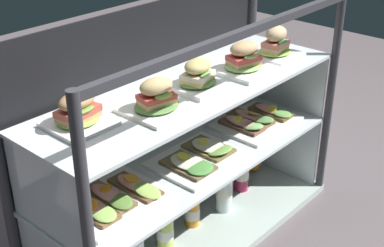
{
  "coord_description": "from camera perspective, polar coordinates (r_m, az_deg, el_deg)",
  "views": [
    {
      "loc": [
        -1.31,
        -1.16,
        1.41
      ],
      "look_at": [
        0.0,
        0.0,
        0.52
      ],
      "focal_mm": 50.51,
      "sensor_mm": 36.0,
      "label": 1
    }
  ],
  "objects": [
    {
      "name": "ground_plane",
      "position": [
        2.25,
        -0.0,
        -12.14
      ],
      "size": [
        6.0,
        6.0,
        0.02
      ],
      "primitive_type": "cube",
      "color": "#5B5154",
      "rests_on": "ground"
    },
    {
      "name": "case_base_deck",
      "position": [
        2.24,
        -0.0,
        -11.62
      ],
      "size": [
        1.33,
        0.45,
        0.03
      ],
      "primitive_type": "cube",
      "color": "#B0C1B8",
      "rests_on": "ground"
    },
    {
      "name": "case_frame",
      "position": [
        2.05,
        -2.68,
        0.57
      ],
      "size": [
        1.33,
        0.45,
        0.92
      ],
      "color": "#333338",
      "rests_on": "ground"
    },
    {
      "name": "riser_lower_tier",
      "position": [
        2.13,
        -0.0,
        -7.79
      ],
      "size": [
        1.26,
        0.39,
        0.33
      ],
      "color": "silver",
      "rests_on": "case_base_deck"
    },
    {
      "name": "shelf_lower_glass",
      "position": [
        2.03,
        -0.0,
        -3.8
      ],
      "size": [
        1.27,
        0.4,
        0.01
      ],
      "primitive_type": "cube",
      "color": "silver",
      "rests_on": "riser_lower_tier"
    },
    {
      "name": "riser_upper_tier",
      "position": [
        1.96,
        -0.0,
        -0.16
      ],
      "size": [
        1.26,
        0.39,
        0.28
      ],
      "color": "silver",
      "rests_on": "shelf_lower_glass"
    },
    {
      "name": "shelf_upper_glass",
      "position": [
        1.9,
        -0.0,
        3.72
      ],
      "size": [
        1.27,
        0.4,
        0.01
      ],
      "primitive_type": "cube",
      "color": "silver",
      "rests_on": "riser_upper_tier"
    },
    {
      "name": "plated_roll_sandwich_left_of_center",
      "position": [
        1.64,
        -11.92,
        1.05
      ],
      "size": [
        0.18,
        0.18,
        0.11
      ],
      "color": "white",
      "rests_on": "shelf_upper_glass"
    },
    {
      "name": "plated_roll_sandwich_mid_right",
      "position": [
        1.71,
        -3.75,
        2.5
      ],
      "size": [
        0.2,
        0.2,
        0.11
      ],
      "color": "white",
      "rests_on": "shelf_upper_glass"
    },
    {
      "name": "plated_roll_sandwich_right_of_center",
      "position": [
        1.87,
        0.68,
        4.89
      ],
      "size": [
        0.17,
        0.17,
        0.11
      ],
      "color": "white",
      "rests_on": "shelf_upper_glass"
    },
    {
      "name": "plated_roll_sandwich_far_right",
      "position": [
        2.03,
        5.49,
        6.55
      ],
      "size": [
        0.2,
        0.2,
        0.12
      ],
      "color": "white",
      "rests_on": "shelf_upper_glass"
    },
    {
      "name": "plated_roll_sandwich_far_left",
      "position": [
        2.2,
        8.8,
        8.1
      ],
      "size": [
        0.18,
        0.18,
        0.13
      ],
      "color": "white",
      "rests_on": "shelf_upper_glass"
    },
    {
      "name": "open_sandwich_tray_near_left_corner",
      "position": [
        1.79,
        -8.28,
        -7.9
      ],
      "size": [
        0.34,
        0.26,
        0.06
      ],
      "color": "white",
      "rests_on": "shelf_lower_glass"
    },
    {
      "name": "open_sandwich_tray_right_of_center",
      "position": [
        2.0,
        0.86,
        -3.62
      ],
      "size": [
        0.34,
        0.26,
        0.05
      ],
      "color": "white",
      "rests_on": "shelf_lower_glass"
    },
    {
      "name": "open_sandwich_tray_far_left",
      "position": [
        2.29,
        6.79,
        0.38
      ],
      "size": [
        0.34,
        0.26,
        0.06
      ],
      "color": "white",
      "rests_on": "shelf_lower_glass"
    },
    {
      "name": "juice_bottle_front_left_end",
      "position": [
        2.11,
        -2.87,
        -10.99
      ],
      "size": [
        0.07,
        0.07,
        0.21
      ],
      "color": "#BDD255",
      "rests_on": "case_base_deck"
    },
    {
      "name": "juice_bottle_front_fourth",
      "position": [
        2.22,
        0.01,
        -9.04
      ],
      "size": [
        0.06,
        0.06,
        0.19
      ],
      "color": "orange",
      "rests_on": "case_base_deck"
    },
    {
      "name": "juice_bottle_back_left",
      "position": [
        2.3,
        3.36,
        -7.09
      ],
      "size": [
        0.07,
        0.07,
        0.22
      ],
      "color": "white",
      "rests_on": "case_base_deck"
    },
    {
      "name": "juice_bottle_front_middle",
      "position": [
        2.43,
        5.28,
        -4.82
      ],
      "size": [
        0.07,
        0.07,
        0.25
      ],
      "color": "#9E1E41",
      "rests_on": "case_base_deck"
    },
    {
      "name": "orange_fruit_beside_bottles",
      "position": [
        2.6,
        6.46,
        -4.28
      ],
      "size": [
        0.07,
        0.07,
        0.07
      ],
      "primitive_type": "sphere",
      "color": "orange",
      "rests_on": "case_base_deck"
    }
  ]
}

